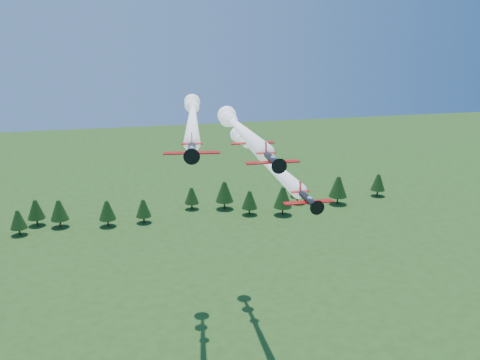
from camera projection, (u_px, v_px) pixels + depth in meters
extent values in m
cylinder|color=black|center=(272.00, 159.00, 69.72)|extent=(1.28, 5.24, 0.96)
cone|color=black|center=(278.00, 165.00, 66.86)|extent=(1.01, 0.92, 0.96)
cone|color=black|center=(279.00, 166.00, 66.31)|extent=(0.45, 0.46, 0.42)
cylinder|color=black|center=(279.00, 166.00, 66.16)|extent=(2.02, 0.16, 2.02)
cube|color=red|center=(273.00, 162.00, 69.44)|extent=(7.18, 1.73, 0.12)
cube|color=red|center=(266.00, 153.00, 72.93)|extent=(2.83, 0.99, 0.07)
cube|color=red|center=(266.00, 147.00, 72.81)|extent=(0.14, 0.92, 1.39)
ellipsoid|color=#7FA1C4|center=(274.00, 158.00, 68.80)|extent=(0.76, 1.19, 0.60)
sphere|color=white|center=(232.00, 121.00, 98.13)|extent=(2.30, 2.30, 2.30)
sphere|color=white|center=(229.00, 118.00, 101.64)|extent=(3.00, 3.00, 3.00)
sphere|color=white|center=(226.00, 115.00, 105.15)|extent=(3.70, 3.70, 3.70)
cylinder|color=black|center=(192.00, 150.00, 75.76)|extent=(2.04, 5.96, 1.09)
cone|color=black|center=(192.00, 155.00, 72.48)|extent=(1.23, 1.14, 1.09)
cone|color=black|center=(192.00, 156.00, 71.86)|extent=(0.55, 0.56, 0.48)
cylinder|color=black|center=(192.00, 157.00, 71.68)|extent=(2.26, 0.42, 2.28)
cube|color=red|center=(192.00, 153.00, 75.44)|extent=(8.16, 2.78, 0.13)
cube|color=red|center=(192.00, 144.00, 79.44)|extent=(3.26, 1.43, 0.08)
cube|color=red|center=(192.00, 138.00, 79.30)|extent=(0.27, 1.03, 1.57)
ellipsoid|color=#7FA1C4|center=(192.00, 148.00, 74.70)|extent=(0.99, 1.41, 0.68)
sphere|color=white|center=(193.00, 108.00, 115.04)|extent=(2.30, 2.30, 2.30)
sphere|color=white|center=(193.00, 105.00, 120.01)|extent=(3.00, 3.00, 3.00)
sphere|color=white|center=(193.00, 102.00, 124.97)|extent=(3.70, 3.70, 3.70)
cylinder|color=black|center=(308.00, 199.00, 82.71)|extent=(1.31, 5.85, 1.08)
cone|color=black|center=(315.00, 206.00, 79.52)|extent=(1.11, 1.01, 1.08)
cone|color=black|center=(317.00, 207.00, 78.91)|extent=(0.49, 0.50, 0.47)
cylinder|color=black|center=(317.00, 208.00, 78.74)|extent=(2.26, 0.13, 2.26)
cube|color=red|center=(309.00, 202.00, 82.40)|extent=(8.01, 1.77, 0.13)
cube|color=red|center=(300.00, 192.00, 86.29)|extent=(3.15, 1.04, 0.08)
cube|color=red|center=(300.00, 186.00, 86.15)|extent=(0.14, 1.03, 1.56)
ellipsoid|color=#7FA1C4|center=(310.00, 198.00, 81.68)|extent=(0.83, 1.32, 0.67)
sphere|color=white|center=(247.00, 143.00, 123.26)|extent=(2.30, 2.30, 2.30)
sphere|color=white|center=(242.00, 138.00, 128.42)|extent=(3.00, 3.00, 3.00)
sphere|color=white|center=(237.00, 134.00, 133.59)|extent=(3.70, 3.70, 3.70)
cylinder|color=black|center=(252.00, 141.00, 84.27)|extent=(1.37, 5.13, 0.94)
cone|color=black|center=(256.00, 145.00, 81.46)|extent=(1.01, 0.92, 0.94)
cone|color=black|center=(256.00, 145.00, 80.93)|extent=(0.45, 0.46, 0.41)
cylinder|color=black|center=(257.00, 146.00, 80.77)|extent=(1.97, 0.21, 1.97)
cube|color=red|center=(253.00, 143.00, 83.99)|extent=(7.03, 1.86, 0.11)
cube|color=red|center=(248.00, 136.00, 87.42)|extent=(2.78, 1.03, 0.07)
cube|color=red|center=(248.00, 132.00, 87.30)|extent=(0.16, 0.90, 1.36)
ellipsoid|color=#7FA1C4|center=(253.00, 139.00, 83.36)|extent=(0.77, 1.18, 0.59)
cylinder|color=#382314|center=(249.00, 211.00, 196.26)|extent=(0.60, 0.60, 2.54)
cone|color=black|center=(249.00, 200.00, 195.02)|extent=(5.80, 5.80, 6.53)
cylinder|color=#382314|center=(37.00, 222.00, 185.50)|extent=(0.60, 0.60, 2.60)
cone|color=black|center=(36.00, 209.00, 184.22)|extent=(5.95, 5.95, 6.69)
cylinder|color=#382314|center=(377.00, 193.00, 218.13)|extent=(0.60, 0.60, 2.56)
cone|color=black|center=(378.00, 182.00, 216.87)|extent=(5.85, 5.85, 6.58)
cylinder|color=#382314|center=(108.00, 223.00, 184.80)|extent=(0.60, 0.60, 2.58)
cone|color=black|center=(107.00, 210.00, 183.54)|extent=(5.89, 5.89, 6.63)
cylinder|color=#382314|center=(192.00, 206.00, 202.34)|extent=(0.60, 0.60, 2.36)
cone|color=black|center=(192.00, 195.00, 201.18)|extent=(5.39, 5.39, 6.07)
cylinder|color=#382314|center=(283.00, 211.00, 196.05)|extent=(0.60, 0.60, 2.97)
cone|color=black|center=(283.00, 197.00, 194.59)|extent=(6.79, 6.79, 7.64)
cylinder|color=#382314|center=(337.00, 200.00, 208.07)|extent=(0.60, 0.60, 3.08)
cone|color=black|center=(338.00, 187.00, 206.56)|extent=(7.04, 7.04, 7.93)
cylinder|color=#382314|center=(144.00, 220.00, 188.17)|extent=(0.60, 0.60, 2.38)
cone|color=black|center=(143.00, 208.00, 187.01)|extent=(5.43, 5.43, 6.11)
cylinder|color=#382314|center=(297.00, 200.00, 209.11)|extent=(0.60, 0.60, 2.50)
cone|color=black|center=(298.00, 189.00, 207.89)|extent=(5.71, 5.71, 6.43)
cylinder|color=#382314|center=(60.00, 223.00, 184.04)|extent=(0.60, 0.60, 2.70)
cone|color=black|center=(59.00, 210.00, 182.71)|extent=(6.18, 6.18, 6.95)
cylinder|color=#382314|center=(225.00, 205.00, 202.55)|extent=(0.60, 0.60, 2.97)
cone|color=black|center=(224.00, 192.00, 201.09)|extent=(6.80, 6.80, 7.65)
cylinder|color=#382314|center=(20.00, 232.00, 177.00)|extent=(0.60, 0.60, 2.39)
cone|color=black|center=(18.00, 219.00, 175.83)|extent=(5.47, 5.47, 6.16)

